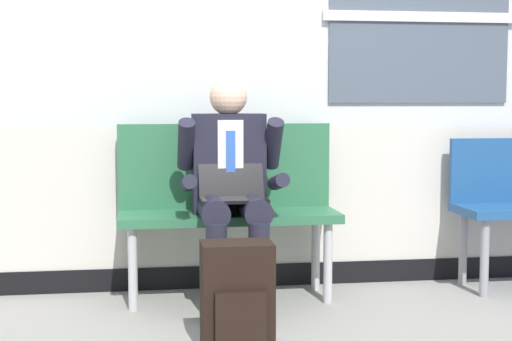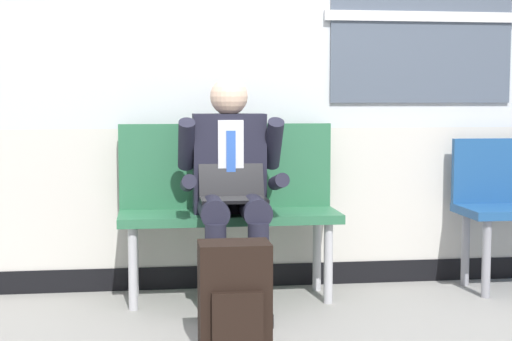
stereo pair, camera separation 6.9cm
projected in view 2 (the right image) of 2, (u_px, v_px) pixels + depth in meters
ground_plane at (286, 320)px, 4.03m from camera, size 18.00×18.00×0.00m
station_wall at (266, 27)px, 4.67m from camera, size 5.16×0.16×3.13m
bench_with_person at (228, 197)px, 4.46m from camera, size 1.23×0.42×0.99m
person_seated at (232, 184)px, 4.24m from camera, size 0.57×0.70×1.25m
backpack at (235, 298)px, 3.51m from camera, size 0.32×0.25×0.49m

